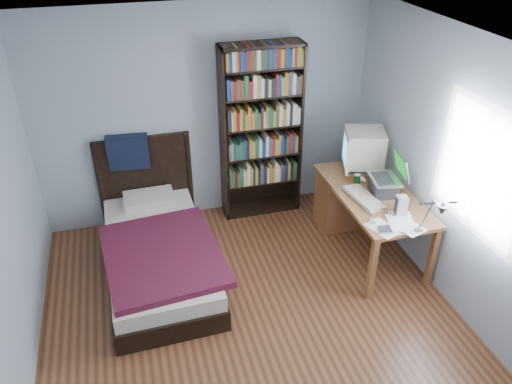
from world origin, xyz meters
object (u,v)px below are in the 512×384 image
laptop (385,183)px  soda_can (357,180)px  bookshelf (261,133)px  desk (353,198)px  crt_monitor (362,149)px  keyboard (364,198)px  speaker (401,205)px  bed (157,248)px  desk_lamp (439,211)px

laptop → soda_can: laptop is taller
soda_can → bookshelf: 1.24m
laptop → bookshelf: bookshelf is taller
desk → crt_monitor: (0.06, 0.05, 0.60)m
keyboard → speaker: speaker is taller
desk → keyboard: (-0.16, -0.50, 0.33)m
desk → soda_can: size_ratio=12.47×
desk → bookshelf: size_ratio=0.73×
speaker → bookshelf: 1.83m
soda_can → bed: bed is taller
bookshelf → laptop: bearing=-48.8°
bookshelf → bed: size_ratio=0.98×
desk → soda_can: 0.45m
desk → speaker: size_ratio=7.53×
desk → desk_lamp: size_ratio=2.61×
speaker → bed: bed is taller
keyboard → desk: bearing=65.2°
crt_monitor → bookshelf: size_ratio=0.27×
desk → desk_lamp: 1.69m
laptop → bookshelf: 1.53m
desk_lamp → keyboard: desk_lamp is taller
keyboard → bookshelf: bearing=114.7°
desk_lamp → soda_can: size_ratio=4.77×
desk → speaker: 0.95m
desk_lamp → desk: bearing=88.6°
crt_monitor → desk: bearing=-140.2°
keyboard → desk_lamp: bearing=-90.0°
desk → laptop: (0.10, -0.45, 0.44)m
desk → keyboard: keyboard is taller
laptop → desk_lamp: size_ratio=0.75×
desk → soda_can: soda_can is taller
keyboard → crt_monitor: bearing=60.9°
desk_lamp → bookshelf: bearing=111.5°
desk_lamp → soda_can: (-0.07, 1.29, -0.40)m
speaker → bed: 2.50m
desk_lamp → keyboard: size_ratio=1.13×
keyboard → laptop: bearing=4.9°
bookshelf → bed: 1.76m
keyboard → bookshelf: bookshelf is taller
crt_monitor → soda_can: bearing=-122.0°
soda_can → laptop: bearing=-49.2°
desk → keyboard: bearing=-107.7°
desk_lamp → speaker: desk_lamp is taller
keyboard → bookshelf: 1.44m
keyboard → bed: bed is taller
crt_monitor → keyboard: crt_monitor is taller
crt_monitor → bed: bearing=-176.1°
desk → bookshelf: 1.30m
laptop → soda_can: size_ratio=3.60×
desk → keyboard: size_ratio=2.94×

